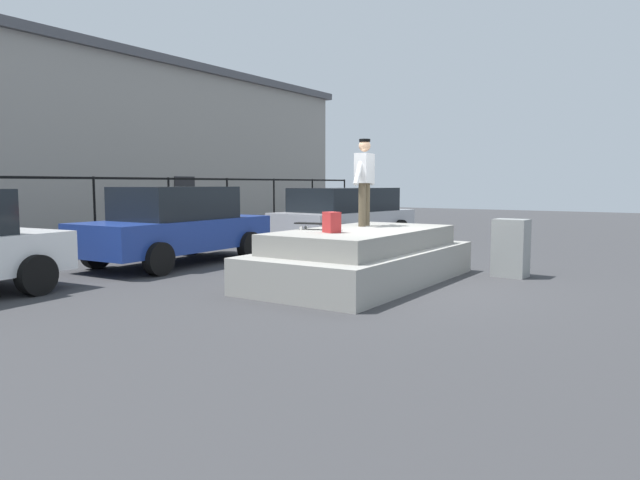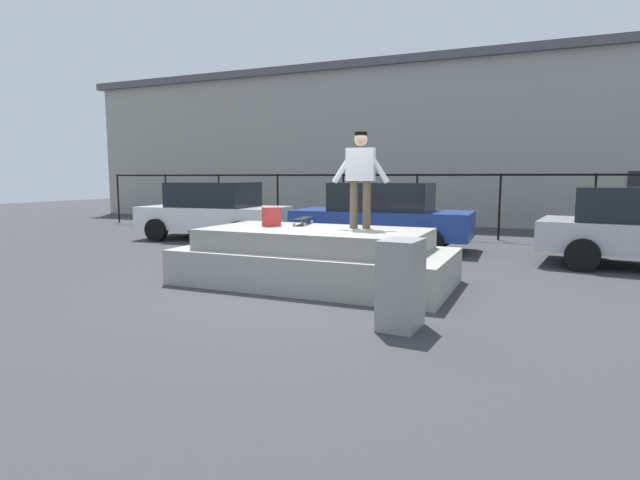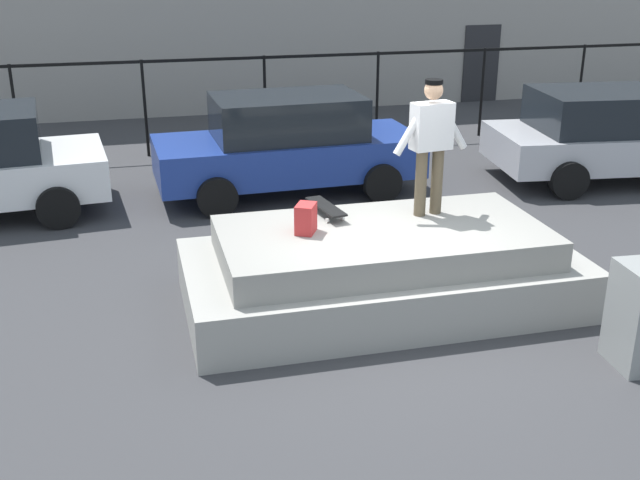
{
  "view_description": "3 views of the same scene",
  "coord_description": "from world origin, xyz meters",
  "px_view_note": "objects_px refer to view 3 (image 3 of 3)",
  "views": [
    {
      "loc": [
        -8.89,
        -4.47,
        1.73
      ],
      "look_at": [
        0.51,
        1.71,
        0.64
      ],
      "focal_mm": 32.55,
      "sensor_mm": 36.0,
      "label": 1
    },
    {
      "loc": [
        3.53,
        -7.43,
        1.81
      ],
      "look_at": [
        -0.33,
        1.42,
        0.62
      ],
      "focal_mm": 28.68,
      "sensor_mm": 36.0,
      "label": 2
    },
    {
      "loc": [
        -2.76,
        -7.46,
        4.02
      ],
      "look_at": [
        -0.45,
        1.69,
        0.37
      ],
      "focal_mm": 43.38,
      "sensor_mm": 36.0,
      "label": 3
    }
  ],
  "objects_px": {
    "skateboarder": "(431,138)",
    "car_silver_hatchback_far": "(625,132)",
    "skateboard": "(326,207)",
    "utility_box": "(640,317)",
    "backpack": "(306,219)",
    "car_blue_sedan_mid": "(288,144)"
  },
  "relations": [
    {
      "from": "skateboarder",
      "to": "car_silver_hatchback_far",
      "type": "distance_m",
      "value": 6.31
    },
    {
      "from": "skateboard",
      "to": "utility_box",
      "type": "relative_size",
      "value": 0.76
    },
    {
      "from": "skateboard",
      "to": "car_silver_hatchback_far",
      "type": "height_order",
      "value": "car_silver_hatchback_far"
    },
    {
      "from": "skateboard",
      "to": "utility_box",
      "type": "distance_m",
      "value": 3.7
    },
    {
      "from": "skateboarder",
      "to": "skateboard",
      "type": "height_order",
      "value": "skateboarder"
    },
    {
      "from": "backpack",
      "to": "car_blue_sedan_mid",
      "type": "xyz_separation_m",
      "value": [
        0.72,
        4.41,
        -0.25
      ]
    },
    {
      "from": "skateboarder",
      "to": "car_silver_hatchback_far",
      "type": "bearing_deg",
      "value": 34.21
    },
    {
      "from": "backpack",
      "to": "skateboarder",
      "type": "bearing_deg",
      "value": -52.85
    },
    {
      "from": "car_blue_sedan_mid",
      "to": "utility_box",
      "type": "xyz_separation_m",
      "value": [
        2.2,
        -6.52,
        -0.31
      ]
    },
    {
      "from": "skateboard",
      "to": "car_blue_sedan_mid",
      "type": "distance_m",
      "value": 3.9
    },
    {
      "from": "backpack",
      "to": "car_blue_sedan_mid",
      "type": "height_order",
      "value": "car_blue_sedan_mid"
    },
    {
      "from": "backpack",
      "to": "car_silver_hatchback_far",
      "type": "distance_m",
      "value": 7.72
    },
    {
      "from": "skateboarder",
      "to": "car_silver_hatchback_far",
      "type": "relative_size",
      "value": 0.33
    },
    {
      "from": "backpack",
      "to": "car_silver_hatchback_far",
      "type": "relative_size",
      "value": 0.07
    },
    {
      "from": "car_silver_hatchback_far",
      "to": "utility_box",
      "type": "relative_size",
      "value": 4.5
    },
    {
      "from": "skateboard",
      "to": "utility_box",
      "type": "bearing_deg",
      "value": -45.99
    },
    {
      "from": "skateboard",
      "to": "car_silver_hatchback_far",
      "type": "relative_size",
      "value": 0.17
    },
    {
      "from": "car_blue_sedan_mid",
      "to": "skateboarder",
      "type": "bearing_deg",
      "value": -78.31
    },
    {
      "from": "backpack",
      "to": "utility_box",
      "type": "bearing_deg",
      "value": -98.32
    },
    {
      "from": "skateboard",
      "to": "backpack",
      "type": "height_order",
      "value": "backpack"
    },
    {
      "from": "car_silver_hatchback_far",
      "to": "utility_box",
      "type": "height_order",
      "value": "car_silver_hatchback_far"
    },
    {
      "from": "car_blue_sedan_mid",
      "to": "utility_box",
      "type": "relative_size",
      "value": 4.14
    }
  ]
}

